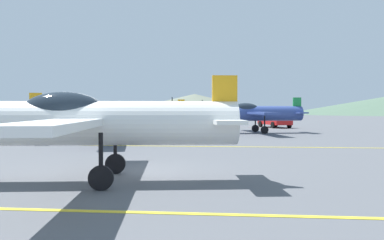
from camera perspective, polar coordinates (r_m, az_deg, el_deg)
The scene contains 10 objects.
ground_plane at distance 12.25m, azimuth -11.53°, elevation -7.54°, with size 400.00×400.00×0.00m, color #54565B.
apron_line_near at distance 8.19m, azimuth -20.82°, elevation -12.21°, with size 80.00×0.16×0.01m, color yellow.
apron_line_far at distance 20.35m, azimuth -4.62°, elevation -3.82°, with size 80.00×0.16×0.01m, color yellow.
airplane_near at distance 10.75m, azimuth -14.92°, elevation -0.23°, with size 8.34×9.56×2.86m.
airplane_mid at distance 23.34m, azimuth -13.15°, elevation 0.79°, with size 8.36×9.51×2.86m.
airplane_far at distance 31.49m, azimuth 8.98°, elevation 1.03°, with size 8.36×9.50×2.86m.
airplane_back at distance 39.88m, azimuth -6.57°, elevation 1.18°, with size 8.36×9.53×2.86m.
car_sedan at distance 41.00m, azimuth 12.02°, elevation 0.10°, with size 3.22×4.66×1.62m.
hill_left at distance 173.53m, azimuth -20.16°, elevation 2.11°, with size 59.22×59.22×7.06m, color slate.
hill_centerleft at distance 123.31m, azimuth 0.38°, elevation 2.31°, with size 55.57×55.57×6.58m, color slate.
Camera 1 is at (3.54, -11.56, 1.96)m, focal length 36.41 mm.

